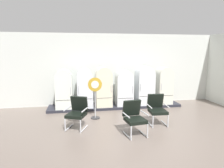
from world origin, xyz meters
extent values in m
cube|color=#70635A|center=(0.00, 0.00, -0.03)|extent=(12.00, 10.00, 0.05)
cube|color=silver|center=(0.00, 3.66, 1.53)|extent=(11.76, 0.12, 3.07)
cube|color=#47443F|center=(0.00, 3.66, 2.72)|extent=(11.76, 0.07, 0.06)
cube|color=#272832|center=(0.00, 3.02, 0.05)|extent=(5.49, 0.95, 0.10)
cube|color=white|center=(-2.07, 2.90, 0.71)|extent=(0.65, 0.63, 1.21)
cylinder|color=white|center=(-2.07, 2.90, 1.31)|extent=(0.65, 0.62, 0.65)
cube|color=#383838|center=(-2.07, 2.59, 0.49)|extent=(0.60, 0.01, 0.01)
cylinder|color=silver|center=(-1.81, 2.57, 0.85)|extent=(0.02, 0.02, 0.28)
cube|color=white|center=(-1.26, 2.92, 0.73)|extent=(0.61, 0.65, 1.25)
cylinder|color=white|center=(-1.26, 2.92, 1.35)|extent=(0.61, 0.64, 0.61)
cube|color=#383838|center=(-1.26, 2.59, 0.50)|extent=(0.56, 0.01, 0.01)
cylinder|color=silver|center=(-1.50, 2.57, 0.88)|extent=(0.02, 0.02, 0.28)
cube|color=beige|center=(-0.51, 2.90, 0.74)|extent=(0.65, 0.62, 1.28)
cylinder|color=beige|center=(-0.51, 2.90, 1.38)|extent=(0.65, 0.61, 0.65)
cube|color=#383838|center=(-0.51, 2.59, 0.51)|extent=(0.60, 0.01, 0.01)
cylinder|color=silver|center=(-0.24, 2.57, 0.89)|extent=(0.02, 0.02, 0.28)
cube|color=white|center=(0.35, 2.89, 0.67)|extent=(0.68, 0.60, 1.13)
cylinder|color=white|center=(0.35, 2.89, 1.23)|extent=(0.68, 0.59, 0.68)
cube|color=#383838|center=(0.35, 2.59, 0.46)|extent=(0.62, 0.01, 0.01)
cylinder|color=silver|center=(0.63, 2.57, 0.80)|extent=(0.02, 0.02, 0.28)
cube|color=white|center=(1.24, 2.94, 0.74)|extent=(0.69, 0.70, 1.27)
cylinder|color=white|center=(1.24, 2.94, 1.37)|extent=(0.69, 0.68, 0.69)
cube|color=#383838|center=(1.24, 2.59, 0.51)|extent=(0.64, 0.01, 0.01)
cylinder|color=silver|center=(0.96, 2.57, 0.89)|extent=(0.02, 0.02, 0.28)
cube|color=silver|center=(2.09, 2.89, 0.73)|extent=(0.61, 0.61, 1.26)
cylinder|color=silver|center=(2.09, 2.89, 1.36)|extent=(0.61, 0.60, 0.61)
cube|color=#383838|center=(2.09, 2.59, 0.51)|extent=(0.56, 0.01, 0.01)
cylinder|color=silver|center=(1.84, 2.57, 0.88)|extent=(0.02, 0.02, 0.28)
cylinder|color=silver|center=(-1.83, 0.98, 0.02)|extent=(0.26, 0.54, 0.04)
cylinder|color=silver|center=(-1.93, 0.74, 0.20)|extent=(0.05, 0.05, 0.37)
cylinder|color=silver|center=(-1.39, 0.79, 0.02)|extent=(0.26, 0.54, 0.04)
cylinder|color=silver|center=(-1.49, 0.55, 0.20)|extent=(0.05, 0.05, 0.37)
cube|color=black|center=(-1.61, 0.88, 0.43)|extent=(0.68, 0.68, 0.09)
cube|color=black|center=(-1.50, 1.13, 0.72)|extent=(0.55, 0.36, 0.48)
cylinder|color=silver|center=(-1.87, 0.99, 0.62)|extent=(0.22, 0.44, 0.04)
cylinder|color=silver|center=(-1.35, 0.77, 0.62)|extent=(0.22, 0.44, 0.04)
cylinder|color=silver|center=(0.71, 0.81, 0.02)|extent=(0.07, 0.57, 0.04)
cylinder|color=silver|center=(0.70, 0.54, 0.20)|extent=(0.04, 0.04, 0.37)
cylinder|color=silver|center=(1.19, 0.78, 0.02)|extent=(0.07, 0.57, 0.04)
cylinder|color=silver|center=(1.18, 0.52, 0.20)|extent=(0.04, 0.04, 0.37)
cube|color=black|center=(0.95, 0.79, 0.43)|extent=(0.55, 0.54, 0.09)
cube|color=black|center=(0.96, 1.07, 0.72)|extent=(0.53, 0.19, 0.48)
cylinder|color=silver|center=(0.67, 0.81, 0.62)|extent=(0.06, 0.47, 0.04)
cylinder|color=silver|center=(1.23, 0.78, 0.62)|extent=(0.06, 0.47, 0.04)
cylinder|color=silver|center=(-0.23, 0.09, 0.02)|extent=(0.12, 0.57, 0.04)
cylinder|color=silver|center=(-0.19, -0.17, 0.20)|extent=(0.05, 0.05, 0.37)
cylinder|color=silver|center=(0.25, 0.16, 0.02)|extent=(0.12, 0.57, 0.04)
cylinder|color=silver|center=(0.29, -0.10, 0.20)|extent=(0.05, 0.05, 0.37)
cube|color=black|center=(0.01, 0.13, 0.43)|extent=(0.59, 0.58, 0.09)
cube|color=black|center=(-0.03, 0.40, 0.72)|extent=(0.54, 0.24, 0.48)
cylinder|color=silver|center=(-0.26, 0.09, 0.62)|extent=(0.10, 0.46, 0.04)
cylinder|color=silver|center=(0.29, 0.17, 0.62)|extent=(0.10, 0.46, 0.04)
cylinder|color=#2D2D30|center=(-0.96, 1.75, 0.01)|extent=(0.32, 0.32, 0.03)
cylinder|color=silver|center=(-0.96, 1.75, 0.62)|extent=(0.04, 0.04, 1.18)
cylinder|color=gold|center=(-0.96, 1.72, 1.21)|extent=(0.48, 0.02, 0.48)
cylinder|color=white|center=(-0.96, 1.71, 1.21)|extent=(0.26, 0.00, 0.26)
camera|label=1|loc=(-1.54, -4.95, 2.34)|focal=31.89mm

